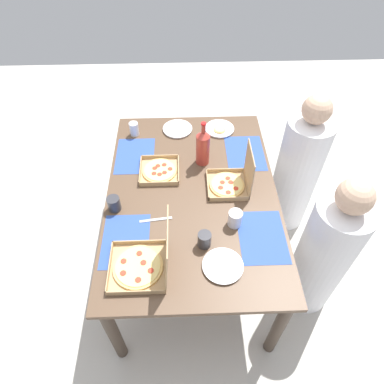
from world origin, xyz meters
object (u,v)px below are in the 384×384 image
at_px(plate_near_left, 178,129).
at_px(diner_left_seat, 297,172).
at_px(pizza_box_edge_far, 232,181).
at_px(diner_right_seat, 324,254).
at_px(plate_far_right, 220,129).
at_px(cup_clear_right, 114,204).
at_px(cup_spare, 204,240).
at_px(cup_red, 134,129).
at_px(pizza_box_center, 160,171).
at_px(plate_near_right, 223,266).
at_px(soda_bottle, 203,147).
at_px(cup_dark, 235,219).
at_px(pizza_box_corner_right, 144,263).

relative_size(plate_near_left, diner_left_seat, 0.19).
relative_size(pizza_box_edge_far, diner_right_seat, 0.25).
relative_size(pizza_box_edge_far, plate_far_right, 1.33).
xyz_separation_m(cup_clear_right, cup_spare, (0.27, 0.52, 0.00)).
height_order(cup_red, diner_right_seat, diner_right_seat).
bearing_deg(pizza_box_center, plate_near_right, 26.13).
bearing_deg(plate_near_right, diner_left_seat, 143.57).
bearing_deg(soda_bottle, plate_near_left, -154.53).
relative_size(cup_red, diner_left_seat, 0.09).
bearing_deg(cup_dark, pizza_box_corner_right, -61.82).
height_order(cup_clear_right, cup_dark, cup_dark).
height_order(plate_far_right, diner_right_seat, diner_right_seat).
relative_size(soda_bottle, cup_dark, 3.22).
bearing_deg(soda_bottle, cup_clear_right, -54.40).
distance_m(pizza_box_corner_right, cup_dark, 0.57).
height_order(pizza_box_edge_far, plate_near_left, pizza_box_edge_far).
height_order(pizza_box_edge_far, pizza_box_center, pizza_box_edge_far).
xyz_separation_m(plate_far_right, cup_spare, (1.00, -0.17, 0.04)).
height_order(plate_near_right, cup_clear_right, cup_clear_right).
distance_m(plate_far_right, soda_bottle, 0.39).
bearing_deg(diner_right_seat, cup_dark, -99.72).
height_order(plate_near_right, diner_right_seat, diner_right_seat).
height_order(pizza_box_center, cup_clear_right, cup_clear_right).
bearing_deg(cup_dark, cup_clear_right, -101.01).
height_order(plate_near_right, cup_dark, cup_dark).
bearing_deg(diner_left_seat, pizza_box_center, -80.62).
distance_m(plate_near_left, cup_dark, 0.93).
xyz_separation_m(plate_near_left, diner_right_seat, (0.97, 0.88, -0.22)).
xyz_separation_m(pizza_box_edge_far, cup_spare, (0.43, -0.20, 0.00)).
distance_m(pizza_box_edge_far, diner_left_seat, 0.67).
relative_size(pizza_box_center, plate_near_left, 1.18).
height_order(pizza_box_corner_right, plate_far_right, pizza_box_corner_right).
relative_size(pizza_box_edge_far, pizza_box_center, 1.12).
relative_size(cup_dark, diner_right_seat, 0.09).
height_order(plate_far_right, cup_red, cup_red).
xyz_separation_m(pizza_box_center, soda_bottle, (-0.09, 0.29, 0.12)).
xyz_separation_m(soda_bottle, cup_clear_right, (0.39, -0.55, -0.09)).
bearing_deg(cup_dark, plate_far_right, -179.39).
bearing_deg(pizza_box_edge_far, diner_right_seat, 54.20).
bearing_deg(diner_left_seat, cup_clear_right, -69.63).
bearing_deg(plate_near_right, pizza_box_center, -153.87).
height_order(plate_far_right, plate_near_right, plate_far_right).
height_order(soda_bottle, cup_red, soda_bottle).
bearing_deg(soda_bottle, pizza_box_center, -72.83).
xyz_separation_m(plate_far_right, diner_right_seat, (0.96, 0.57, -0.22)).
xyz_separation_m(pizza_box_edge_far, diner_left_seat, (-0.31, 0.54, -0.24)).
height_order(pizza_box_corner_right, plate_near_right, pizza_box_corner_right).
bearing_deg(pizza_box_center, pizza_box_corner_right, -4.54).
xyz_separation_m(pizza_box_center, cup_dark, (0.44, 0.44, 0.04)).
relative_size(cup_clear_right, cup_spare, 0.99).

